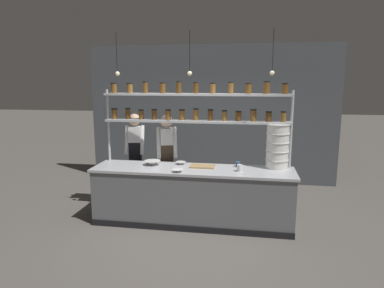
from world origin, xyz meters
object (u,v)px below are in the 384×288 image
object	(u,v)px
spice_shelf_unit	(196,110)
prep_bowl_center_front	(178,171)
chef_center	(167,155)
prep_bowl_near_left	(181,163)
prep_bowl_center_back	(153,163)
serving_cup_by_board	(240,168)
container_stack	(277,146)
chef_left	(135,152)
cutting_board	(202,166)
serving_cup_front	(238,164)

from	to	relation	value
spice_shelf_unit	prep_bowl_center_front	world-z (taller)	spice_shelf_unit
chef_center	prep_bowl_near_left	world-z (taller)	chef_center
prep_bowl_center_back	serving_cup_by_board	bearing A→B (deg)	-7.17
container_stack	serving_cup_by_board	bearing A→B (deg)	-150.64
chef_left	serving_cup_by_board	size ratio (longest dim) A/B	15.70
container_stack	prep_bowl_center_front	bearing A→B (deg)	-160.94
cutting_board	prep_bowl_near_left	bearing A→B (deg)	163.01
prep_bowl_near_left	prep_bowl_center_front	bearing A→B (deg)	-83.80
prep_bowl_center_front	prep_bowl_center_back	xyz separation A→B (m)	(-0.51, 0.38, 0.01)
serving_cup_front	chef_left	bearing A→B (deg)	164.12
cutting_board	prep_bowl_near_left	size ratio (longest dim) A/B	2.38
container_stack	serving_cup_front	distance (m)	0.69
container_stack	cutting_board	distance (m)	1.24
prep_bowl_near_left	prep_bowl_center_back	bearing A→B (deg)	-164.81
cutting_board	prep_bowl_center_front	xyz separation A→B (m)	(-0.33, -0.39, 0.01)
cutting_board	prep_bowl_near_left	world-z (taller)	prep_bowl_near_left
spice_shelf_unit	cutting_board	distance (m)	0.93
prep_bowl_center_front	prep_bowl_center_back	world-z (taller)	prep_bowl_center_back
prep_bowl_center_front	serving_cup_by_board	size ratio (longest dim) A/B	1.55
chef_center	prep_bowl_center_back	bearing A→B (deg)	-121.12
prep_bowl_near_left	container_stack	bearing A→B (deg)	0.75
chef_left	prep_bowl_near_left	world-z (taller)	chef_left
spice_shelf_unit	chef_left	xyz separation A→B (m)	(-1.22, 0.44, -0.84)
chef_left	container_stack	world-z (taller)	chef_left
prep_bowl_center_back	container_stack	bearing A→B (deg)	4.08
container_stack	prep_bowl_center_front	world-z (taller)	container_stack
spice_shelf_unit	prep_bowl_near_left	distance (m)	0.92
container_stack	prep_bowl_center_back	bearing A→B (deg)	-175.92
prep_bowl_near_left	prep_bowl_center_front	size ratio (longest dim) A/B	0.99
prep_bowl_center_front	serving_cup_by_board	bearing A→B (deg)	11.89
chef_center	prep_bowl_near_left	bearing A→B (deg)	-64.67
prep_bowl_near_left	serving_cup_front	world-z (taller)	serving_cup_front
chef_center	serving_cup_by_board	world-z (taller)	chef_center
prep_bowl_center_back	serving_cup_front	distance (m)	1.41
chef_center	serving_cup_front	bearing A→B (deg)	-33.01
spice_shelf_unit	serving_cup_by_board	xyz separation A→B (m)	(0.75, -0.40, -0.85)
prep_bowl_near_left	prep_bowl_center_front	world-z (taller)	same
chef_left	serving_cup_by_board	distance (m)	2.14
container_stack	prep_bowl_center_back	size ratio (longest dim) A/B	2.60
chef_left	prep_bowl_center_back	distance (m)	0.84
prep_bowl_near_left	serving_cup_by_board	bearing A→B (deg)	-17.20
spice_shelf_unit	serving_cup_front	distance (m)	1.13
prep_bowl_center_front	serving_cup_front	size ratio (longest dim) A/B	1.95
prep_bowl_near_left	serving_cup_by_board	xyz separation A→B (m)	(0.99, -0.31, 0.03)
serving_cup_front	serving_cup_by_board	bearing A→B (deg)	-82.76
spice_shelf_unit	container_stack	size ratio (longest dim) A/B	4.39
spice_shelf_unit	cutting_board	xyz separation A→B (m)	(0.14, -0.21, -0.90)
prep_bowl_near_left	spice_shelf_unit	bearing A→B (deg)	21.74
cutting_board	serving_cup_front	xyz separation A→B (m)	(0.57, 0.11, 0.03)
container_stack	serving_cup_front	world-z (taller)	container_stack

